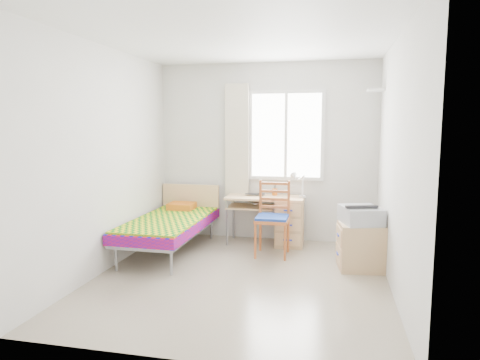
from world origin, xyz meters
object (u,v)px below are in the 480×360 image
object	(u,v)px
bed	(171,223)
desk	(285,219)
cabinet	(360,246)
chair	(273,214)
printer	(361,215)

from	to	relation	value
bed	desk	distance (m)	1.60
desk	cabinet	size ratio (longest dim) A/B	1.98
cabinet	bed	bearing A→B (deg)	167.68
bed	desk	bearing A→B (deg)	24.42
chair	cabinet	size ratio (longest dim) A/B	1.74
bed	chair	distance (m)	1.38
desk	chair	xyz separation A→B (m)	(-0.09, -0.50, 0.17)
bed	chair	bearing A→B (deg)	6.80
bed	printer	size ratio (longest dim) A/B	3.20
bed	printer	distance (m)	2.47
printer	desk	bearing A→B (deg)	122.61
desk	printer	bearing A→B (deg)	-41.74
desk	cabinet	world-z (taller)	desk
cabinet	printer	size ratio (longest dim) A/B	0.97
chair	bed	bearing A→B (deg)	-174.02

